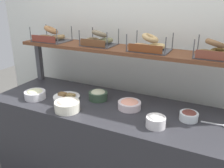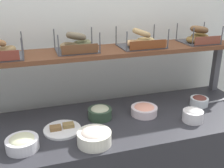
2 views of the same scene
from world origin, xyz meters
The scene contains 14 objects.
back_wall centered at (0.00, 0.55, 1.20)m, with size 3.21×0.06×2.40m, color silver.
shelf_riser_right centered at (0.95, 0.27, 1.05)m, with size 0.05×0.05×0.40m, color #4C4C51.
upper_shelf centered at (0.00, 0.27, 1.26)m, with size 1.97×0.32×0.03m, color brown.
bowl_potato_salad centered at (-0.24, -0.23, 0.90)m, with size 0.20×0.20×0.10m.
bowl_lox_spread centered at (0.18, 0.02, 0.89)m, with size 0.19×0.19×0.07m.
bowl_cream_cheese centered at (0.46, -0.16, 0.90)m, with size 0.14×0.14×0.10m.
bowl_scallion_spread centered at (-0.64, -0.16, 0.89)m, with size 0.18×0.18×0.08m.
bowl_tuna_salad centered at (-0.13, 0.07, 0.89)m, with size 0.16×0.16×0.09m.
bowl_chocolate_spread centered at (0.65, 0.04, 0.89)m, with size 0.13×0.13×0.08m.
serving_plate_white centered at (-0.40, -0.02, 0.86)m, with size 0.24×0.24×0.04m.
serving_spoon_near_plate centered at (0.85, 0.05, 0.86)m, with size 0.18×0.03×0.01m.
bagel_basket_poppy centered at (-0.23, 0.28, 1.33)m, with size 0.29×0.25×0.15m.
bagel_basket_plain centered at (0.25, 0.26, 1.33)m, with size 0.32×0.26×0.15m.
bagel_basket_cinnamon_raisin centered at (0.73, 0.26, 1.33)m, with size 0.27×0.25×0.14m.
Camera 2 is at (-0.55, -1.53, 1.74)m, focal length 43.11 mm.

